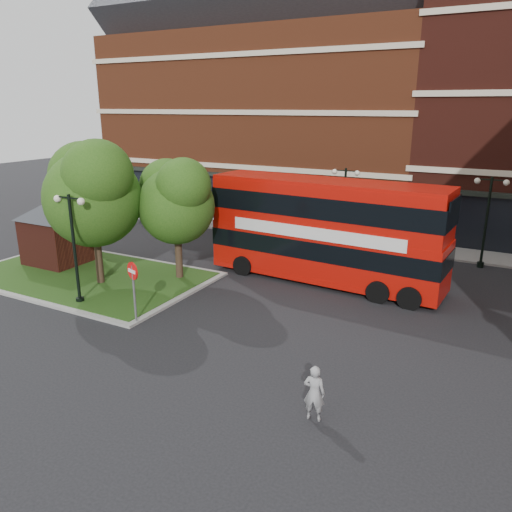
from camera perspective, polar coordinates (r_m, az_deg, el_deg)
The scene contains 15 objects.
ground at distance 20.40m, azimuth -9.13°, elevation -8.36°, with size 120.00×120.00×0.00m, color black.
pavement_far at distance 34.17m, azimuth 7.69°, elevation 2.21°, with size 44.00×3.00×0.12m, color slate.
terrace_far_left at distance 43.19m, azimuth 1.43°, elevation 14.72°, with size 26.00×12.00×14.00m, color brown.
traffic_island at distance 27.53m, azimuth -18.76°, elevation -2.16°, with size 12.60×7.60×0.15m.
kiosk at distance 29.77m, azimuth -21.78°, elevation 3.42°, with size 6.51×6.51×3.60m.
tree_island_west at distance 25.14m, azimuth -18.25°, elevation 7.27°, with size 5.40×4.71×7.21m.
tree_island_east at distance 25.07m, azimuth -9.19°, elevation 6.59°, with size 4.46×3.90×6.29m.
lamp_island at distance 23.17m, azimuth -20.10°, elevation 1.34°, with size 1.72×0.36×5.00m.
lamp_far_left at distance 31.08m, azimuth 10.04°, elevation 5.87°, with size 1.72×0.36×5.00m.
lamp_far_right at distance 29.66m, azimuth 24.88°, elevation 4.03°, with size 1.72×0.36×5.00m.
bus at distance 24.93m, azimuth 7.92°, elevation 3.60°, with size 12.00×3.46×4.52m.
woman at distance 14.67m, azimuth 6.67°, elevation -15.28°, with size 0.62×0.40×1.69m, color gray.
car_silver at distance 35.41m, azimuth 0.38°, elevation 3.94°, with size 1.64×4.07×1.39m, color silver.
car_white at distance 32.46m, azimuth 13.73°, elevation 2.32°, with size 1.56×4.46×1.47m, color silver.
no_entry_sign at distance 20.58m, azimuth -13.85°, elevation -2.72°, with size 0.71×0.29×2.66m.
Camera 1 is at (11.40, -14.56, 8.63)m, focal length 35.00 mm.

